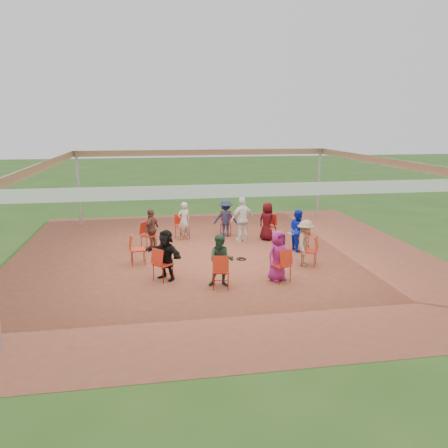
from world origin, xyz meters
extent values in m
plane|color=#264916|center=(0.00, 0.00, 0.00)|extent=(80.00, 80.00, 0.00)
plane|color=brown|center=(0.00, 0.00, 0.01)|extent=(13.00, 13.00, 0.00)
cylinder|color=#B2B2B7|center=(-5.00, 5.00, 1.50)|extent=(0.12, 0.12, 3.00)
cylinder|color=#B2B2B7|center=(5.00, 5.00, 1.50)|extent=(0.12, 0.12, 3.00)
plane|color=white|center=(0.00, 0.00, 3.00)|extent=(10.30, 10.30, 0.00)
cube|color=white|center=(0.00, -5.15, 2.88)|extent=(10.30, 0.03, 0.24)
cube|color=white|center=(0.00, 5.15, 2.88)|extent=(10.30, 0.03, 0.24)
cube|color=white|center=(-5.15, 0.00, 2.88)|extent=(0.03, 10.30, 0.24)
cube|color=white|center=(5.15, 0.00, 2.88)|extent=(0.03, 10.30, 0.24)
imported|color=#0C21AE|center=(2.49, 0.31, 0.68)|extent=(0.46, 0.70, 1.35)
imported|color=#38070B|center=(1.84, 1.71, 0.68)|extent=(0.72, 0.73, 1.35)
imported|color=#1B213F|center=(0.48, 2.46, 0.68)|extent=(0.94, 0.59, 1.35)
imported|color=#ACA698|center=(-1.06, 2.28, 0.68)|extent=(0.58, 0.50, 1.35)
imported|color=brown|center=(-2.20, 1.22, 0.68)|extent=(0.74, 0.89, 1.35)
imported|color=black|center=(-1.84, -1.71, 0.68)|extent=(1.20, 1.24, 1.35)
imported|color=#264832|center=(-0.48, -2.46, 0.68)|extent=(0.72, 0.50, 1.35)
imported|color=#921E6E|center=(1.06, -2.28, 0.68)|extent=(0.75, 0.61, 1.35)
imported|color=#93795B|center=(2.20, -1.22, 0.68)|extent=(0.80, 0.97, 1.35)
imported|color=white|center=(0.94, 1.69, 0.79)|extent=(1.01, 0.71, 1.57)
torus|color=black|center=(0.47, -0.37, 0.02)|extent=(0.30, 0.30, 0.03)
torus|color=black|center=(0.51, -0.41, 0.02)|extent=(0.24, 0.24, 0.03)
cube|color=#B7B7BC|center=(2.27, 0.28, 0.58)|extent=(0.24, 0.32, 0.01)
cube|color=#B7B7BC|center=(2.37, 0.29, 0.68)|extent=(0.10, 0.30, 0.19)
cube|color=#CCE0FF|center=(2.37, 0.29, 0.68)|extent=(0.08, 0.26, 0.16)
camera|label=1|loc=(-2.14, -12.84, 4.09)|focal=35.00mm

